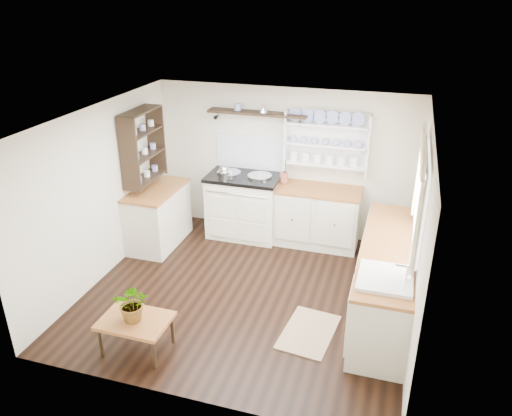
{
  "coord_description": "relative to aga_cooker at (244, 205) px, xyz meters",
  "views": [
    {
      "loc": [
        1.7,
        -5.19,
        3.67
      ],
      "look_at": [
        0.05,
        0.25,
        1.1
      ],
      "focal_mm": 35.0,
      "sensor_mm": 36.0,
      "label": 1
    }
  ],
  "objects": [
    {
      "name": "left_shelving",
      "position": [
        -1.3,
        -0.67,
        1.04
      ],
      "size": [
        0.28,
        0.8,
        1.05
      ],
      "primitive_type": "cube",
      "color": "black",
      "rests_on": "wall_left"
    },
    {
      "name": "aga_cooker",
      "position": [
        0.0,
        0.0,
        0.0
      ],
      "size": [
        1.12,
        0.77,
        1.03
      ],
      "color": "white",
      "rests_on": "floor"
    },
    {
      "name": "floor_rug",
      "position": [
        1.47,
        -2.15,
        -0.5
      ],
      "size": [
        0.64,
        0.91,
        0.02
      ],
      "primitive_type": "cube",
      "rotation": [
        0.0,
        0.0,
        -0.11
      ],
      "color": "#87694E",
      "rests_on": "floor"
    },
    {
      "name": "wall_back",
      "position": [
        0.54,
        0.33,
        0.64
      ],
      "size": [
        4.0,
        0.02,
        2.3
      ],
      "primitive_type": "cube",
      "color": "beige",
      "rests_on": "ground"
    },
    {
      "name": "back_cabinets",
      "position": [
        1.14,
        0.03,
        -0.05
      ],
      "size": [
        1.27,
        0.63,
        0.9
      ],
      "color": "beige",
      "rests_on": "floor"
    },
    {
      "name": "center_table",
      "position": [
        -0.26,
        -2.97,
        -0.15
      ],
      "size": [
        0.74,
        0.53,
        0.4
      ],
      "rotation": [
        0.0,
        0.0,
        -0.01
      ],
      "color": "brown",
      "rests_on": "floor"
    },
    {
      "name": "plate_rack",
      "position": [
        1.19,
        0.29,
        1.05
      ],
      "size": [
        1.2,
        0.22,
        0.9
      ],
      "color": "white",
      "rests_on": "wall_back"
    },
    {
      "name": "floor",
      "position": [
        0.54,
        -1.57,
        -0.51
      ],
      "size": [
        4.0,
        3.8,
        0.01
      ],
      "primitive_type": "cube",
      "color": "black",
      "rests_on": "ground"
    },
    {
      "name": "right_cabinets",
      "position": [
        2.24,
        -1.47,
        -0.05
      ],
      "size": [
        0.62,
        2.43,
        0.9
      ],
      "color": "beige",
      "rests_on": "floor"
    },
    {
      "name": "wall_left",
      "position": [
        -1.46,
        -1.57,
        0.64
      ],
      "size": [
        0.02,
        3.8,
        2.3
      ],
      "primitive_type": "cube",
      "color": "beige",
      "rests_on": "ground"
    },
    {
      "name": "high_shelf",
      "position": [
        0.14,
        0.21,
        1.4
      ],
      "size": [
        1.5,
        0.29,
        0.16
      ],
      "color": "black",
      "rests_on": "wall_back"
    },
    {
      "name": "window",
      "position": [
        2.49,
        -1.42,
        1.06
      ],
      "size": [
        0.08,
        1.55,
        1.22
      ],
      "color": "white",
      "rests_on": "wall_right"
    },
    {
      "name": "belfast_sink",
      "position": [
        2.24,
        -2.22,
        0.29
      ],
      "size": [
        0.55,
        0.6,
        0.45
      ],
      "color": "white",
      "rests_on": "right_cabinets"
    },
    {
      "name": "kettle",
      "position": [
        -0.28,
        -0.12,
        0.54
      ],
      "size": [
        0.19,
        0.19,
        0.23
      ],
      "primitive_type": null,
      "color": "silver",
      "rests_on": "aga_cooker"
    },
    {
      "name": "left_cabinets",
      "position": [
        -1.16,
        -0.67,
        -0.05
      ],
      "size": [
        0.62,
        1.13,
        0.9
      ],
      "color": "beige",
      "rests_on": "floor"
    },
    {
      "name": "utensil_crock",
      "position": [
        0.6,
        0.11,
        0.48
      ],
      "size": [
        0.13,
        0.13,
        0.15
      ],
      "primitive_type": "cylinder",
      "color": "#994E38",
      "rests_on": "back_cabinets"
    },
    {
      "name": "wall_right",
      "position": [
        2.54,
        -1.57,
        0.64
      ],
      "size": [
        0.02,
        3.8,
        2.3
      ],
      "primitive_type": "cube",
      "color": "beige",
      "rests_on": "ground"
    },
    {
      "name": "ceiling",
      "position": [
        0.54,
        -1.57,
        1.79
      ],
      "size": [
        4.0,
        3.8,
        0.01
      ],
      "primitive_type": "cube",
      "color": "white",
      "rests_on": "wall_back"
    },
    {
      "name": "potted_plant",
      "position": [
        -0.26,
        -2.97,
        0.1
      ],
      "size": [
        0.45,
        0.42,
        0.42
      ],
      "primitive_type": "imported",
      "rotation": [
        0.0,
        0.0,
        0.28
      ],
      "color": "#3F7233",
      "rests_on": "center_table"
    }
  ]
}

